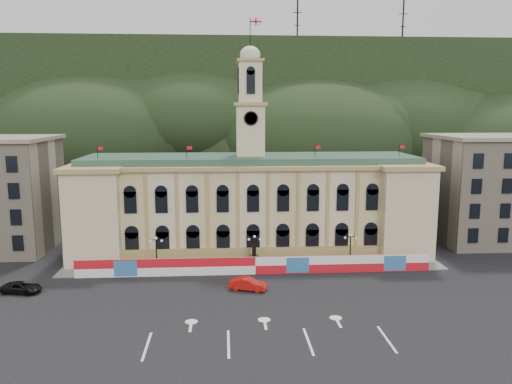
{
  "coord_description": "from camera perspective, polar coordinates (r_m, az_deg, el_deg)",
  "views": [
    {
      "loc": [
        -4.25,
        -52.33,
        22.89
      ],
      "look_at": [
        0.28,
        18.0,
        11.26
      ],
      "focal_mm": 35.0,
      "sensor_mm": 36.0,
      "label": 1
    }
  ],
  "objects": [
    {
      "name": "pavement",
      "position": [
        73.82,
        -0.21,
        -8.63
      ],
      "size": [
        56.0,
        5.5,
        0.16
      ],
      "primitive_type": "cube",
      "color": "slate",
      "rests_on": "ground"
    },
    {
      "name": "lamp_right",
      "position": [
        74.38,
        10.72,
        -6.25
      ],
      "size": [
        1.96,
        0.44,
        5.15
      ],
      "color": "black",
      "rests_on": "ground"
    },
    {
      "name": "city_hall",
      "position": [
        81.47,
        -0.63,
        -1.27
      ],
      "size": [
        56.2,
        17.6,
        37.1
      ],
      "color": "beige",
      "rests_on": "ground"
    },
    {
      "name": "red_sedan",
      "position": [
        65.1,
        -0.92,
        -10.47
      ],
      "size": [
        4.37,
        5.74,
        1.58
      ],
      "primitive_type": "imported",
      "rotation": [
        0.0,
        0.0,
        1.27
      ],
      "color": "red",
      "rests_on": "ground"
    },
    {
      "name": "lamp_left",
      "position": [
        72.76,
        -11.32,
        -6.62
      ],
      "size": [
        1.96,
        0.44,
        5.15
      ],
      "color": "black",
      "rests_on": "ground"
    },
    {
      "name": "ground",
      "position": [
        57.27,
        0.91,
        -14.19
      ],
      "size": [
        260.0,
        260.0,
        0.0
      ],
      "primitive_type": "plane",
      "color": "black",
      "rests_on": "ground"
    },
    {
      "name": "hill_ridge",
      "position": [
        174.41,
        -2.3,
        8.24
      ],
      "size": [
        230.0,
        80.0,
        64.0
      ],
      "color": "black",
      "rests_on": "ground"
    },
    {
      "name": "hoarding_fence",
      "position": [
        70.91,
        -0.03,
        -8.4
      ],
      "size": [
        50.0,
        0.44,
        2.5
      ],
      "color": "red",
      "rests_on": "ground"
    },
    {
      "name": "side_building_right",
      "position": [
        96.69,
        25.62,
        0.38
      ],
      "size": [
        21.0,
        17.0,
        18.6
      ],
      "color": "#BCAB91",
      "rests_on": "ground"
    },
    {
      "name": "black_suv",
      "position": [
        70.72,
        -25.21,
        -9.85
      ],
      "size": [
        4.09,
        5.82,
        1.39
      ],
      "primitive_type": "imported",
      "rotation": [
        0.0,
        0.0,
        1.39
      ],
      "color": "black",
      "rests_on": "ground"
    },
    {
      "name": "lane_markings",
      "position": [
        52.74,
        1.36,
        -16.35
      ],
      "size": [
        26.0,
        10.0,
        0.02
      ],
      "primitive_type": null,
      "color": "white",
      "rests_on": "ground"
    },
    {
      "name": "statue",
      "position": [
        73.72,
        -0.22,
        -7.75
      ],
      "size": [
        1.4,
        1.4,
        3.72
      ],
      "color": "#595651",
      "rests_on": "ground"
    },
    {
      "name": "lamp_center",
      "position": [
        72.23,
        -0.17,
        -6.55
      ],
      "size": [
        1.96,
        0.44,
        5.15
      ],
      "color": "black",
      "rests_on": "ground"
    }
  ]
}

